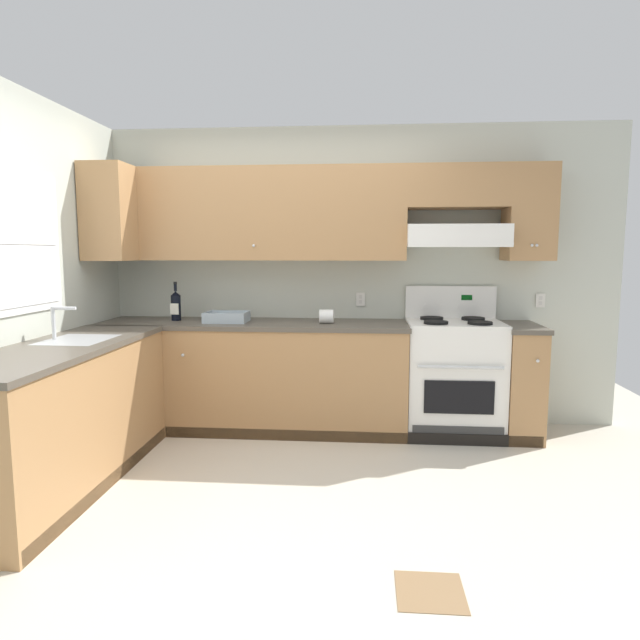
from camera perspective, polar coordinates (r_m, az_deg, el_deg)
ground_plane at (r=3.61m, az=-6.53°, el=-17.33°), size 7.04×7.04×0.00m
floor_accent_tile at (r=2.74m, az=11.39°, el=-25.93°), size 0.30×0.30×0.01m
wall_back at (r=4.75m, az=1.48°, el=6.97°), size 4.68×0.57×2.55m
wall_left at (r=4.12m, az=-28.47°, el=4.21°), size 0.47×4.00×2.55m
counter_back_run at (r=4.63m, az=-4.15°, el=-5.87°), size 3.60×0.65×0.91m
counter_left_run at (r=3.88m, az=-25.18°, el=-8.99°), size 0.63×1.91×1.13m
stove at (r=4.64m, az=13.69°, el=-5.69°), size 0.76×0.62×1.20m
wine_bottle at (r=4.81m, az=-14.75°, el=1.51°), size 0.08×0.08×0.33m
bowl at (r=4.62m, az=-9.68°, el=0.15°), size 0.35×0.27×0.08m
paper_towel_roll at (r=4.47m, az=0.69°, el=0.37°), size 0.12×0.11×0.11m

